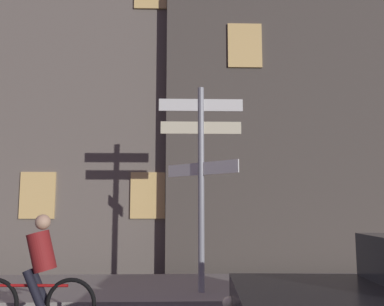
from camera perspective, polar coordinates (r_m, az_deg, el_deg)
sidewalk_kerb at (r=8.70m, az=2.51°, el=-18.36°), size 40.00×2.78×0.14m
signpost at (r=7.92m, az=1.27°, el=-1.85°), size 1.65×1.29×3.91m
cyclist at (r=6.47m, az=-20.77°, el=-15.66°), size 1.82×0.34×1.61m
building_right_block at (r=16.46m, az=19.65°, el=13.23°), size 12.35×8.02×14.79m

